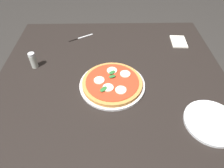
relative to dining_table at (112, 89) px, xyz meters
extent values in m
plane|color=#2D2B28|center=(0.00, 0.00, -0.66)|extent=(6.00, 6.00, 0.00)
cube|color=black|center=(0.00, 0.00, 0.08)|extent=(1.10, 1.18, 0.04)
cube|color=black|center=(0.47, -0.51, -0.30)|extent=(0.07, 0.07, 0.72)
cube|color=black|center=(0.47, 0.51, -0.30)|extent=(0.07, 0.07, 0.72)
cylinder|color=silver|center=(-0.07, 0.00, 0.11)|extent=(0.32, 0.32, 0.01)
cylinder|color=#C6843F|center=(-0.07, 0.00, 0.12)|extent=(0.29, 0.29, 0.02)
cylinder|color=#B7381E|center=(-0.07, 0.00, 0.13)|extent=(0.25, 0.25, 0.00)
cylinder|color=#F4EACC|center=(0.00, 0.00, 0.14)|extent=(0.05, 0.05, 0.00)
cylinder|color=#F4EACC|center=(-0.07, 0.06, 0.14)|extent=(0.05, 0.05, 0.00)
cylinder|color=#F4EACC|center=(-0.12, 0.02, 0.14)|extent=(0.05, 0.05, 0.00)
cylinder|color=#F4EACC|center=(-0.13, -0.04, 0.14)|extent=(0.05, 0.05, 0.00)
cylinder|color=#F4EACC|center=(-0.03, -0.06, 0.14)|extent=(0.05, 0.05, 0.00)
ellipsoid|color=#286B2D|center=(-0.05, 0.00, 0.14)|extent=(0.03, 0.04, 0.00)
ellipsoid|color=#286B2D|center=(-0.13, 0.04, 0.14)|extent=(0.04, 0.04, 0.00)
ellipsoid|color=#286B2D|center=(-0.02, 0.00, 0.14)|extent=(0.04, 0.04, 0.00)
cylinder|color=white|center=(-0.29, -0.40, 0.11)|extent=(0.23, 0.23, 0.01)
cube|color=white|center=(0.30, -0.42, 0.11)|extent=(0.14, 0.10, 0.01)
cube|color=black|center=(0.34, 0.24, 0.10)|extent=(0.04, 0.06, 0.01)
cube|color=silver|center=(0.38, 0.17, 0.10)|extent=(0.06, 0.10, 0.00)
cylinder|color=#B2B7AD|center=(0.08, 0.41, 0.14)|extent=(0.04, 0.04, 0.08)
cylinder|color=silver|center=(0.08, 0.41, 0.18)|extent=(0.03, 0.03, 0.01)
camera|label=1|loc=(-0.75, 0.01, 0.79)|focal=31.64mm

